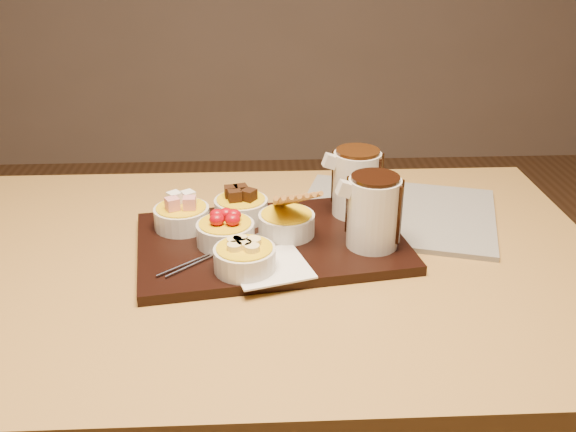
{
  "coord_description": "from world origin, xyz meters",
  "views": [
    {
      "loc": [
        0.0,
        -0.97,
        1.28
      ],
      "look_at": [
        0.05,
        0.03,
        0.81
      ],
      "focal_mm": 40.0,
      "sensor_mm": 36.0,
      "label": 1
    }
  ],
  "objects_px": {
    "serving_board": "(271,242)",
    "bowl_strawberries": "(226,234)",
    "pitcher_milk_chocolate": "(356,184)",
    "newspaper": "(396,213)",
    "dining_table": "(261,304)",
    "pitcher_dark_chocolate": "(373,213)"
  },
  "relations": [
    {
      "from": "serving_board",
      "to": "pitcher_milk_chocolate",
      "type": "bearing_deg",
      "value": 21.8
    },
    {
      "from": "dining_table",
      "to": "bowl_strawberries",
      "type": "bearing_deg",
      "value": 165.36
    },
    {
      "from": "bowl_strawberries",
      "to": "pitcher_dark_chocolate",
      "type": "distance_m",
      "value": 0.25
    },
    {
      "from": "dining_table",
      "to": "serving_board",
      "type": "height_order",
      "value": "serving_board"
    },
    {
      "from": "bowl_strawberries",
      "to": "pitcher_milk_chocolate",
      "type": "relative_size",
      "value": 0.83
    },
    {
      "from": "newspaper",
      "to": "pitcher_milk_chocolate",
      "type": "bearing_deg",
      "value": -146.66
    },
    {
      "from": "bowl_strawberries",
      "to": "pitcher_milk_chocolate",
      "type": "xyz_separation_m",
      "value": [
        0.24,
        0.11,
        0.04
      ]
    },
    {
      "from": "pitcher_dark_chocolate",
      "to": "serving_board",
      "type": "bearing_deg",
      "value": 160.02
    },
    {
      "from": "dining_table",
      "to": "serving_board",
      "type": "bearing_deg",
      "value": 59.17
    },
    {
      "from": "newspaper",
      "to": "dining_table",
      "type": "bearing_deg",
      "value": -133.32
    },
    {
      "from": "pitcher_milk_chocolate",
      "to": "pitcher_dark_chocolate",
      "type": "bearing_deg",
      "value": -94.4
    },
    {
      "from": "dining_table",
      "to": "serving_board",
      "type": "xyz_separation_m",
      "value": [
        0.02,
        0.03,
        0.11
      ]
    },
    {
      "from": "dining_table",
      "to": "serving_board",
      "type": "relative_size",
      "value": 2.61
    },
    {
      "from": "serving_board",
      "to": "bowl_strawberries",
      "type": "relative_size",
      "value": 4.6
    },
    {
      "from": "pitcher_dark_chocolate",
      "to": "bowl_strawberries",
      "type": "bearing_deg",
      "value": 167.35
    },
    {
      "from": "newspaper",
      "to": "serving_board",
      "type": "bearing_deg",
      "value": -137.17
    },
    {
      "from": "newspaper",
      "to": "bowl_strawberries",
      "type": "bearing_deg",
      "value": -140.26
    },
    {
      "from": "pitcher_milk_chocolate",
      "to": "newspaper",
      "type": "distance_m",
      "value": 0.12
    },
    {
      "from": "serving_board",
      "to": "bowl_strawberries",
      "type": "height_order",
      "value": "bowl_strawberries"
    },
    {
      "from": "dining_table",
      "to": "pitcher_milk_chocolate",
      "type": "bearing_deg",
      "value": 35.26
    },
    {
      "from": "bowl_strawberries",
      "to": "serving_board",
      "type": "bearing_deg",
      "value": 12.36
    },
    {
      "from": "pitcher_milk_chocolate",
      "to": "newspaper",
      "type": "height_order",
      "value": "pitcher_milk_chocolate"
    }
  ]
}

